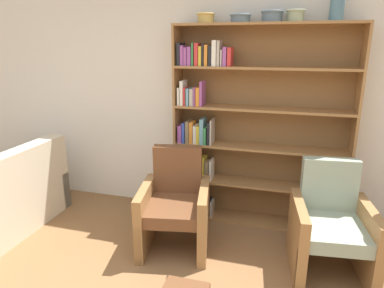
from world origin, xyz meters
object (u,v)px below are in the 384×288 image
Objects in this scene: bowl_terracotta at (295,15)px; vase_tall at (337,7)px; bowl_cream at (206,17)px; armchair_leather at (175,206)px; armchair_cushioned at (331,226)px; bookshelf at (243,129)px; bowl_sage at (240,18)px; bowl_brass at (272,16)px.

bowl_terracotta is 0.36m from vase_tall.
bowl_cream is 1.89m from armchair_leather.
armchair_cushioned is at bearing 169.28° from armchair_leather.
bowl_sage is at bearing -166.10° from bookshelf.
bowl_terracotta is (0.21, 0.00, 0.00)m from bowl_brass.
bowl_terracotta is 0.61× the size of vase_tall.
bowl_sage is 0.73× the size of vase_tall.
bookshelf is at bearing -138.11° from armchair_leather.
bowl_terracotta is at bearing -2.17° from bookshelf.
bowl_terracotta is at bearing -64.22° from armchair_cushioned.
armchair_leather is (-1.33, -0.68, -1.83)m from vase_tall.
bowl_brass reaches higher than bookshelf.
bowl_sage is at bearing 180.00° from bowl_brass.
bowl_terracotta reaches higher than bowl_sage.
bowl_terracotta is 2.13m from armchair_leather.
bowl_terracotta is 0.19× the size of armchair_leather.
vase_tall is (0.57, 0.00, 0.07)m from bowl_brass.
armchair_cushioned is at bearing -57.60° from bowl_terracotta.
armchair_cushioned is (1.29, -0.68, -1.76)m from bowl_cream.
bowl_brass is 0.23× the size of armchair_cushioned.
vase_tall reaches higher than bowl_brass.
bowl_terracotta is (0.51, 0.00, 0.01)m from bowl_sage.
bowl_brass is (0.23, -0.02, 1.13)m from bookshelf.
bowl_sage is at bearing 180.00° from bowl_terracotta.
bowl_sage is (0.35, 0.00, -0.01)m from bowl_cream.
bookshelf is 2.23× the size of armchair_leather.
bookshelf is 1.21m from bowl_terracotta.
bookshelf is at bearing 177.83° from bowl_terracotta.
bookshelf reaches higher than armchair_leather.
bowl_terracotta reaches higher than armchair_cushioned.
vase_tall reaches higher than bowl_cream.
bookshelf is 1.29m from armchair_cushioned.
armchair_cushioned is (0.95, -0.68, -1.75)m from bowl_sage.
armchair_cushioned is (1.41, 0.00, 0.00)m from armchair_leather.
bowl_cream is 0.35m from bowl_sage.
bookshelf is at bearing 2.33° from bowl_cream.
bowl_sage is at bearing 0.00° from bowl_cream.
armchair_cushioned is (0.43, -0.68, -1.76)m from bowl_terracotta.
armchair_cushioned is at bearing -35.77° from bowl_sage.
bowl_brass is at bearing -0.00° from bowl_sage.
bookshelf is 1.44m from vase_tall.
armchair_cushioned is (0.88, -0.70, -0.63)m from bookshelf.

